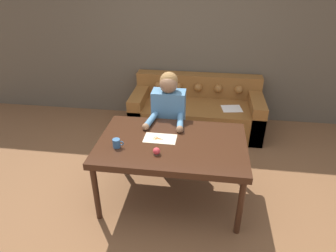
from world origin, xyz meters
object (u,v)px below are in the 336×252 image
Objects in this scene: person at (169,120)px; mug at (117,143)px; couch at (196,111)px; dining_table at (172,147)px; pin_cushion at (157,151)px; scissors at (159,139)px.

person reaches higher than mug.
mug is (-0.72, -1.81, 0.48)m from couch.
dining_table is 13.51× the size of mug.
mug is 0.42m from pin_cushion.
dining_table is at bearing -96.44° from couch.
pin_cushion is (-0.30, -1.88, 0.46)m from couch.
mug reaches higher than dining_table.
mug reaches higher than couch.
scissors reaches higher than dining_table.
scissors is at bearing -101.40° from couch.
person reaches higher than couch.
person is 6.17× the size of scissors.
person is 0.61m from scissors.
dining_table is at bearing -13.93° from scissors.
dining_table is 0.65m from person.
mug is at bearing -152.38° from scissors.
person is at bearing -107.17° from couch.
pin_cushion reaches higher than couch.
mug reaches higher than scissors.
person is 0.89m from pin_cushion.
couch is 9.78× the size of scissors.
person is 0.92m from mug.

